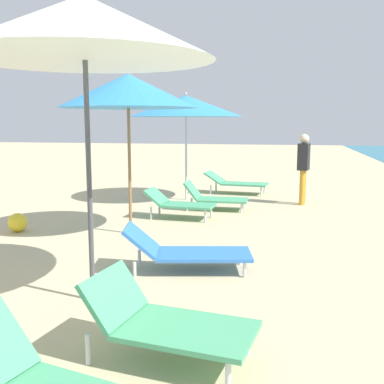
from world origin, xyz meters
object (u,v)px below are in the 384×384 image
object	(u,v)px
lounger_fourth_shoreside	(179,203)
umbrella_fourth	(128,91)
umbrella_farthest	(186,106)
beach_ball	(18,223)
lounger_third_shoreside	(185,250)
person_walking_near	(304,162)
lounger_farthest_shoreside	(236,182)
lounger_farthest_inland	(214,197)
umbrella_third	(84,28)
lounger_third_inland	(165,320)

from	to	relation	value
lounger_fourth_shoreside	umbrella_fourth	bearing A→B (deg)	-106.95
umbrella_farthest	beach_ball	world-z (taller)	umbrella_farthest
lounger_third_shoreside	person_walking_near	bearing A→B (deg)	61.45
lounger_farthest_shoreside	lounger_farthest_inland	xyz separation A→B (m)	(-0.20, -2.25, -0.03)
lounger_third_shoreside	lounger_fourth_shoreside	distance (m)	3.08
person_walking_near	beach_ball	size ratio (longest dim) A/B	4.93
umbrella_third	beach_ball	distance (m)	4.29
umbrella_third	beach_ball	world-z (taller)	umbrella_third
lounger_fourth_shoreside	person_walking_near	size ratio (longest dim) A/B	0.86
umbrella_fourth	person_walking_near	distance (m)	4.53
umbrella_third	person_walking_near	xyz separation A→B (m)	(2.25, 6.09, -1.73)
umbrella_farthest	lounger_farthest_shoreside	distance (m)	2.41
umbrella_third	lounger_fourth_shoreside	size ratio (longest dim) A/B	2.29
lounger_farthest_shoreside	lounger_farthest_inland	world-z (taller)	lounger_farthest_inland
umbrella_third	lounger_farthest_inland	bearing A→B (deg)	84.97
umbrella_fourth	person_walking_near	xyz separation A→B (m)	(2.80, 3.29, -1.34)
lounger_third_shoreside	lounger_farthest_inland	bearing A→B (deg)	82.37
lounger_fourth_shoreside	beach_ball	world-z (taller)	lounger_fourth_shoreside
lounger_third_shoreside	lounger_farthest_shoreside	bearing A→B (deg)	79.14
lounger_third_shoreside	lounger_third_inland	size ratio (longest dim) A/B	1.21
lounger_third_shoreside	umbrella_fourth	size ratio (longest dim) A/B	0.62
umbrella_third	lounger_fourth_shoreside	distance (m)	4.72
lounger_third_shoreside	person_walking_near	xyz separation A→B (m)	(1.53, 4.98, 0.66)
umbrella_farthest	person_walking_near	xyz separation A→B (m)	(2.61, -0.07, -1.22)
umbrella_fourth	beach_ball	xyz separation A→B (m)	(-1.85, -0.27, -2.10)
person_walking_near	umbrella_third	bearing A→B (deg)	-99.08
lounger_third_inland	lounger_farthest_inland	distance (m)	6.10
umbrella_farthest	person_walking_near	distance (m)	2.88
lounger_fourth_shoreside	lounger_farthest_shoreside	distance (m)	3.32
lounger_farthest_shoreside	person_walking_near	world-z (taller)	person_walking_near
lounger_fourth_shoreside	lounger_farthest_shoreside	size ratio (longest dim) A/B	0.82
lounger_farthest_inland	beach_ball	xyz separation A→B (m)	(-2.85, -2.56, -0.10)
umbrella_third	lounger_fourth_shoreside	xyz separation A→B (m)	(-0.06, 4.09, -2.36)
umbrella_fourth	person_walking_near	bearing A→B (deg)	49.61
umbrella_third	umbrella_farthest	xyz separation A→B (m)	(-0.36, 6.16, -0.51)
umbrella_farthest	person_walking_near	bearing A→B (deg)	-1.63
umbrella_fourth	lounger_farthest_shoreside	size ratio (longest dim) A/B	1.61
umbrella_third	lounger_farthest_shoreside	world-z (taller)	umbrella_third
umbrella_farthest	lounger_farthest_inland	size ratio (longest dim) A/B	2.00
lounger_third_inland	umbrella_farthest	world-z (taller)	umbrella_farthest
lounger_third_inland	beach_ball	size ratio (longest dim) A/B	4.27
lounger_fourth_shoreside	person_walking_near	bearing A→B (deg)	45.06
lounger_third_shoreside	lounger_fourth_shoreside	xyz separation A→B (m)	(-0.77, 2.99, 0.04)
lounger_farthest_shoreside	person_walking_near	xyz separation A→B (m)	(1.60, -1.24, 0.63)
lounger_third_inland	lounger_farthest_inland	world-z (taller)	lounger_third_inland
umbrella_fourth	lounger_farthest_shoreside	world-z (taller)	umbrella_fourth
lounger_third_inland	lounger_farthest_shoreside	xyz separation A→B (m)	(-0.36, 8.33, -0.02)
lounger_third_shoreside	person_walking_near	distance (m)	5.25
lounger_farthest_shoreside	person_walking_near	distance (m)	2.12
person_walking_near	lounger_fourth_shoreside	bearing A→B (deg)	-127.91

